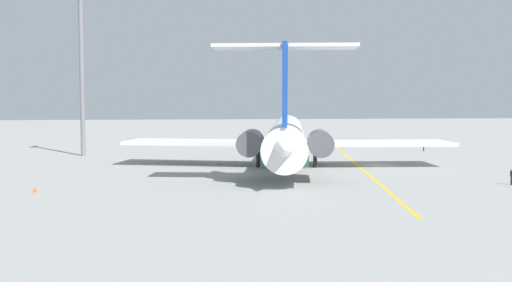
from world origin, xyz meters
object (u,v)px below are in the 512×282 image
Objects in this scene: safety_cone_nose at (35,189)px; light_mast at (82,66)px; main_jetliner at (287,137)px; ground_crew_near_nose at (512,174)px; ground_crew_near_tail at (424,144)px.

light_mast reaches higher than safety_cone_nose.
main_jetliner reaches higher than ground_crew_near_nose.
safety_cone_nose is at bearing 133.34° from main_jetliner.
safety_cone_nose is at bearing 89.34° from ground_crew_near_tail.
ground_crew_near_nose reaches higher than safety_cone_nose.
ground_crew_near_tail is at bearing -42.02° from main_jetliner.
ground_crew_near_tail reaches higher than safety_cone_nose.
ground_crew_near_nose is 3.10× the size of safety_cone_nose.
ground_crew_near_tail is at bearing -88.03° from light_mast.
ground_crew_near_nose is 0.93× the size of ground_crew_near_tail.
safety_cone_nose is (0.58, 46.59, -0.80)m from ground_crew_near_nose.
safety_cone_nose is (-38.17, 53.24, -0.88)m from ground_crew_near_tail.
light_mast is (36.28, 1.79, 13.39)m from safety_cone_nose.
ground_crew_near_nose is 39.32m from ground_crew_near_tail.
ground_crew_near_nose is 0.07× the size of light_mast.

